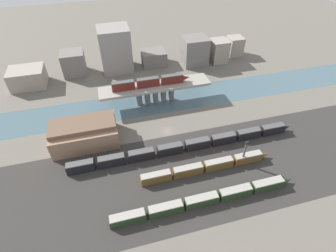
{
  "coord_description": "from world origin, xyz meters",
  "views": [
    {
      "loc": [
        -21.18,
        -79.47,
        74.71
      ],
      "look_at": [
        0.0,
        -0.98,
        3.78
      ],
      "focal_mm": 28.0,
      "sensor_mm": 36.0,
      "label": 1
    }
  ],
  "objects": [
    {
      "name": "ground_plane",
      "position": [
        0.0,
        0.0,
        0.0
      ],
      "size": [
        400.0,
        400.0,
        0.0
      ],
      "primitive_type": "plane",
      "color": "#666056"
    },
    {
      "name": "railbed_yard",
      "position": [
        0.0,
        -24.0,
        0.0
      ],
      "size": [
        280.0,
        42.0,
        0.01
      ],
      "primitive_type": "cube",
      "color": "#33302D",
      "rests_on": "ground"
    },
    {
      "name": "river_water",
      "position": [
        0.0,
        22.04,
        0.0
      ],
      "size": [
        320.0,
        19.61,
        0.01
      ],
      "primitive_type": "cube",
      "color": "#47606B",
      "rests_on": "ground"
    },
    {
      "name": "bridge",
      "position": [
        -0.0,
        22.04,
        7.33
      ],
      "size": [
        51.69,
        9.82,
        9.46
      ],
      "color": "gray",
      "rests_on": "ground"
    },
    {
      "name": "train_on_bridge",
      "position": [
        -2.1,
        22.04,
        11.49
      ],
      "size": [
        36.49,
        2.69,
        4.14
      ],
      "color": "#5B1E19",
      "rests_on": "bridge"
    },
    {
      "name": "train_yard_near",
      "position": [
        2.98,
        -36.48,
        1.71
      ],
      "size": [
        62.45,
        2.95,
        3.49
      ],
      "color": "#23381E",
      "rests_on": "ground"
    },
    {
      "name": "train_yard_mid",
      "position": [
        8.21,
        -23.9,
        1.83
      ],
      "size": [
        49.47,
        2.69,
        3.74
      ],
      "color": "brown",
      "rests_on": "ground"
    },
    {
      "name": "train_yard_far",
      "position": [
        4.34,
        -12.41,
        2.04
      ],
      "size": [
        90.97,
        2.91,
        4.15
      ],
      "color": "black",
      "rests_on": "ground"
    },
    {
      "name": "warehouse_building",
      "position": [
        -33.25,
        2.87,
        4.68
      ],
      "size": [
        25.47,
        15.88,
        9.84
      ],
      "color": "#937056",
      "rests_on": "ground"
    },
    {
      "name": "signal_tower",
      "position": [
        22.08,
        -24.39,
        5.79
      ],
      "size": [
        1.0,
        0.74,
        11.29
      ],
      "color": "#4C4C51",
      "rests_on": "ground"
    },
    {
      "name": "city_block_far_left",
      "position": [
        -60.42,
        53.68,
        4.75
      ],
      "size": [
        17.27,
        13.43,
        9.5
      ],
      "primitive_type": "cube",
      "color": "gray",
      "rests_on": "ground"
    },
    {
      "name": "city_block_left",
      "position": [
        -37.07,
        60.25,
        6.43
      ],
      "size": [
        12.19,
        11.76,
        12.85
      ],
      "primitive_type": "cube",
      "color": "slate",
      "rests_on": "ground"
    },
    {
      "name": "city_block_center",
      "position": [
        -13.69,
        59.47,
        11.99
      ],
      "size": [
        16.51,
        15.2,
        23.98
      ],
      "primitive_type": "cube",
      "color": "gray",
      "rests_on": "ground"
    },
    {
      "name": "city_block_right",
      "position": [
        7.58,
        60.07,
        4.06
      ],
      "size": [
        13.91,
        12.17,
        8.12
      ],
      "primitive_type": "cube",
      "color": "slate",
      "rests_on": "ground"
    },
    {
      "name": "city_block_far_right",
      "position": [
        30.93,
        54.45,
        7.88
      ],
      "size": [
        13.95,
        12.46,
        15.75
      ],
      "primitive_type": "cube",
      "color": "slate",
      "rests_on": "ground"
    },
    {
      "name": "city_block_tall",
      "position": [
        45.95,
        53.6,
        6.5
      ],
      "size": [
        9.39,
        10.05,
        12.99
      ],
      "primitive_type": "cube",
      "color": "gray",
      "rests_on": "ground"
    },
    {
      "name": "city_block_low",
      "position": [
        58.98,
        58.96,
        5.61
      ],
      "size": [
        8.54,
        8.88,
        11.23
      ],
      "primitive_type": "cube",
      "color": "gray",
      "rests_on": "ground"
    }
  ]
}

